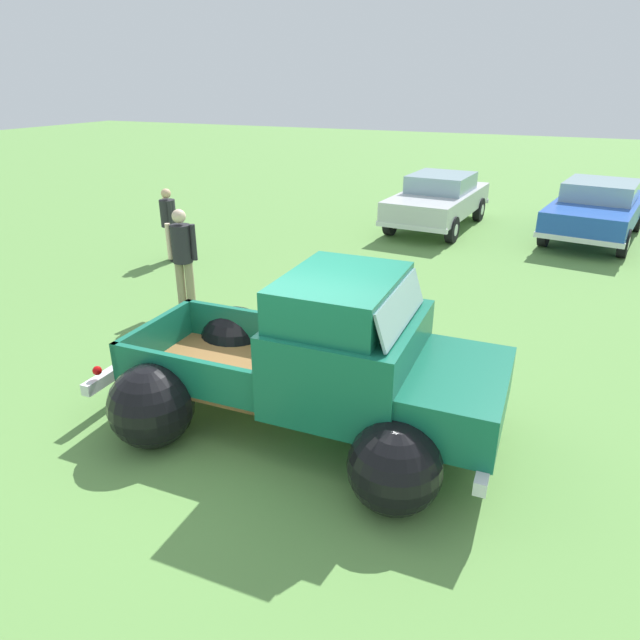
% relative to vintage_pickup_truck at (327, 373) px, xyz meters
% --- Properties ---
extents(ground_plane, '(80.00, 80.00, 0.00)m').
position_rel_vintage_pickup_truck_xyz_m(ground_plane, '(-0.39, -0.01, -0.76)').
color(ground_plane, '#609347').
extents(vintage_pickup_truck, '(4.66, 2.84, 1.96)m').
position_rel_vintage_pickup_truck_xyz_m(vintage_pickup_truck, '(0.00, 0.00, 0.00)').
color(vintage_pickup_truck, black).
rests_on(vintage_pickup_truck, ground).
extents(show_car_0, '(2.15, 4.37, 1.43)m').
position_rel_vintage_pickup_truck_xyz_m(show_car_0, '(-1.09, 10.26, 0.02)').
color(show_car_0, black).
rests_on(show_car_0, ground).
extents(show_car_1, '(2.60, 4.73, 1.43)m').
position_rel_vintage_pickup_truck_xyz_m(show_car_1, '(2.85, 10.74, 0.03)').
color(show_car_1, black).
rests_on(show_car_1, ground).
extents(spectator_0, '(0.53, 0.42, 1.79)m').
position_rel_vintage_pickup_truck_xyz_m(spectator_0, '(-3.76, 2.47, 0.27)').
color(spectator_0, gray).
rests_on(spectator_0, ground).
extents(spectator_1, '(0.48, 0.48, 1.61)m').
position_rel_vintage_pickup_truck_xyz_m(spectator_1, '(-5.84, 4.76, 0.16)').
color(spectator_1, black).
rests_on(spectator_1, ground).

